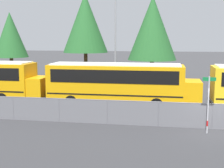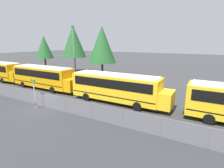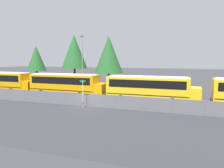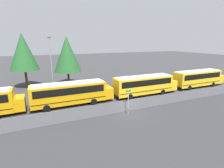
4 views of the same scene
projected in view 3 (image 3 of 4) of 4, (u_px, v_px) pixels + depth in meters
ground_plane at (89, 107)px, 24.85m from camera, size 200.00×200.00×0.00m
road_strip at (60, 121)px, 19.23m from camera, size 94.71×12.00×0.01m
fence at (89, 100)px, 24.76m from camera, size 60.78×0.07×1.49m
school_bus_0 at (2, 80)px, 35.45m from camera, size 11.49×2.57×3.24m
school_bus_1 at (66, 83)px, 31.46m from camera, size 11.49×2.57×3.24m
school_bus_2 at (149, 87)px, 27.27m from camera, size 11.49×2.57×3.24m
street_sign at (83, 93)px, 23.97m from camera, size 0.70×0.09×3.13m
light_pole at (82, 60)px, 39.43m from camera, size 0.60×0.24×9.48m
tree_0 at (74, 52)px, 45.41m from camera, size 5.34×5.34×10.34m
tree_1 at (109, 54)px, 42.13m from camera, size 5.49×5.49×9.79m
tree_2 at (36, 58)px, 48.66m from camera, size 4.27×4.27×8.29m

